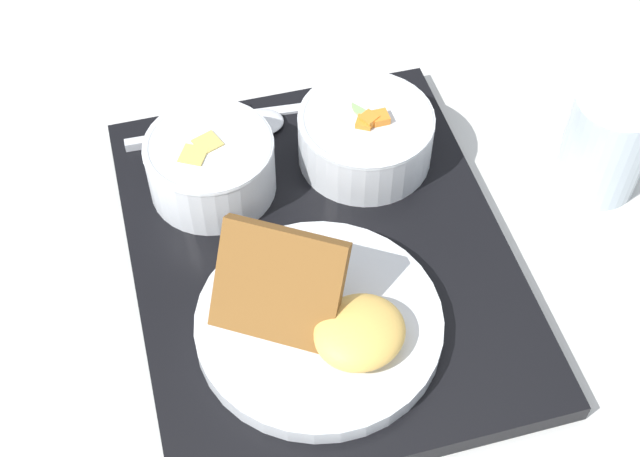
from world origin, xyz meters
name	(u,v)px	position (x,y,z in m)	size (l,w,h in m)	color
ground_plane	(320,262)	(0.00, 0.00, 0.00)	(4.00, 4.00, 0.00)	silver
serving_tray	(320,256)	(0.00, 0.00, 0.01)	(0.43, 0.36, 0.02)	black
bowl_salad	(366,134)	(-0.09, 0.08, 0.05)	(0.13, 0.13, 0.06)	silver
bowl_soup	(210,162)	(-0.10, -0.07, 0.05)	(0.12, 0.12, 0.06)	silver
plate_main	(319,320)	(0.08, -0.03, 0.04)	(0.20, 0.20, 0.09)	silver
knife	(219,114)	(-0.18, -0.04, 0.03)	(0.05, 0.20, 0.02)	silver
spoon	(229,128)	(-0.17, -0.03, 0.02)	(0.04, 0.15, 0.01)	silver
glass_water	(602,144)	(0.00, 0.28, 0.05)	(0.08, 0.08, 0.10)	silver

